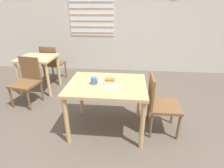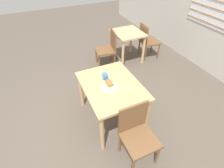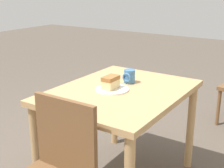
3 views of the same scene
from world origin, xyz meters
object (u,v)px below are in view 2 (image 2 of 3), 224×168
(coffee_mug, at_px, (105,76))
(dining_table_far, at_px, (128,38))
(chair_near_window, at_px, (137,133))
(cake_slice, at_px, (109,85))
(dining_table_near, at_px, (111,90))
(chair_far_opposite, at_px, (147,40))
(plate, at_px, (110,87))
(chair_far_corner, at_px, (108,48))

(coffee_mug, bearing_deg, dining_table_far, 140.12)
(chair_near_window, bearing_deg, cake_slice, 96.44)
(dining_table_near, relative_size, dining_table_far, 1.44)
(coffee_mug, bearing_deg, chair_far_opposite, 128.14)
(dining_table_far, bearing_deg, cake_slice, -36.50)
(dining_table_near, bearing_deg, cake_slice, -47.31)
(dining_table_near, xyz_separation_m, dining_table_far, (-1.59, 1.16, -0.04))
(plate, bearing_deg, chair_far_corner, 157.35)
(chair_far_opposite, relative_size, plate, 3.69)
(chair_near_window, xyz_separation_m, coffee_mug, (-0.90, -0.06, 0.32))
(chair_far_opposite, xyz_separation_m, coffee_mug, (1.35, -1.72, 0.32))
(dining_table_far, distance_m, plate, 2.03)
(chair_near_window, distance_m, plate, 0.75)
(dining_table_near, height_order, dining_table_far, dining_table_far)
(dining_table_near, bearing_deg, chair_far_corner, 158.07)
(chair_far_corner, relative_size, chair_far_opposite, 1.00)
(dining_table_far, distance_m, chair_near_window, 2.59)
(chair_far_opposite, relative_size, cake_slice, 6.74)
(coffee_mug, bearing_deg, chair_far_corner, 154.77)
(dining_table_near, height_order, coffee_mug, coffee_mug)
(chair_near_window, xyz_separation_m, cake_slice, (-0.69, -0.08, 0.33))
(dining_table_near, relative_size, chair_far_opposite, 1.24)
(dining_table_far, bearing_deg, chair_far_opposite, 82.58)
(plate, bearing_deg, cake_slice, -73.32)
(dining_table_near, xyz_separation_m, coffee_mug, (-0.17, -0.03, 0.15))
(chair_near_window, relative_size, coffee_mug, 8.64)
(dining_table_near, relative_size, cake_slice, 8.36)
(chair_far_corner, distance_m, chair_far_opposite, 1.07)
(dining_table_far, bearing_deg, chair_near_window, -25.96)
(chair_far_corner, xyz_separation_m, chair_far_opposite, (0.03, 1.07, 0.00))
(chair_far_corner, height_order, chair_far_opposite, same)
(dining_table_near, relative_size, coffee_mug, 10.71)
(coffee_mug, bearing_deg, cake_slice, -5.97)
(chair_far_opposite, height_order, plate, chair_far_opposite)
(cake_slice, bearing_deg, chair_far_corner, 157.10)
(dining_table_far, relative_size, chair_far_corner, 0.86)
(chair_near_window, height_order, chair_far_opposite, same)
(chair_far_corner, relative_size, cake_slice, 6.74)
(chair_far_opposite, height_order, cake_slice, chair_far_opposite)
(dining_table_near, bearing_deg, chair_far_opposite, 131.89)
(dining_table_near, relative_size, plate, 4.57)
(cake_slice, bearing_deg, chair_far_opposite, 131.92)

